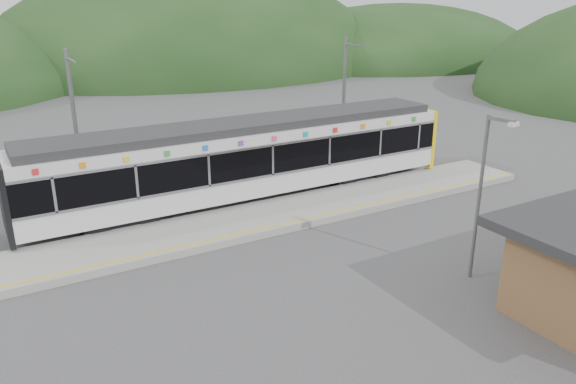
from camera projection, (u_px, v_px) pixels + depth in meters
ground at (323, 246)px, 21.44m from camera, size 120.00×120.00×0.00m
hills at (366, 182)px, 28.69m from camera, size 146.00×149.00×26.00m
platform at (280, 214)px, 24.07m from camera, size 26.00×3.20×0.30m
yellow_line at (296, 221)px, 22.96m from camera, size 26.00×0.10×0.01m
train at (248, 157)px, 25.56m from camera, size 20.44×3.01×3.74m
catenary_mast_west at (76, 129)px, 23.87m from camera, size 0.18×1.80×7.00m
catenary_mast_east at (344, 100)px, 30.53m from camera, size 0.18×1.80×7.00m
lamp_post at (484, 184)px, 17.89m from camera, size 0.37×1.01×5.58m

